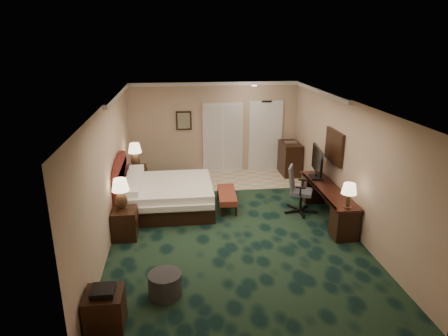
{
  "coord_description": "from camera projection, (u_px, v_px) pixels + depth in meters",
  "views": [
    {
      "loc": [
        -1.1,
        -7.85,
        3.96
      ],
      "look_at": [
        -0.09,
        0.6,
        1.13
      ],
      "focal_mm": 32.0,
      "sensor_mm": 36.0,
      "label": 1
    }
  ],
  "objects": [
    {
      "name": "side_table",
      "position": [
        105.0,
        310.0,
        5.62
      ],
      "size": [
        0.53,
        0.53,
        0.57
      ],
      "primitive_type": "cube",
      "color": "black",
      "rests_on": "ground"
    },
    {
      "name": "wall_mirror",
      "position": [
        334.0,
        147.0,
        9.12
      ],
      "size": [
        0.05,
        0.95,
        0.75
      ],
      "primitive_type": "cube",
      "color": "white",
      "rests_on": "wall_right"
    },
    {
      "name": "wall_front",
      "position": [
        274.0,
        264.0,
        4.81
      ],
      "size": [
        5.0,
        0.0,
        2.7
      ],
      "primitive_type": "cube",
      "color": "tan",
      "rests_on": "ground"
    },
    {
      "name": "wall_back",
      "position": [
        214.0,
        128.0,
        11.88
      ],
      "size": [
        5.0,
        0.0,
        2.7
      ],
      "primitive_type": "cube",
      "color": "tan",
      "rests_on": "ground"
    },
    {
      "name": "bed",
      "position": [
        168.0,
        196.0,
        9.5
      ],
      "size": [
        2.07,
        1.91,
        0.66
      ],
      "primitive_type": "cube",
      "color": "white",
      "rests_on": "ground"
    },
    {
      "name": "wall_left",
      "position": [
        109.0,
        172.0,
        8.06
      ],
      "size": [
        0.0,
        7.5,
        2.7
      ],
      "primitive_type": "cube",
      "color": "tan",
      "rests_on": "ground"
    },
    {
      "name": "desk_lamp",
      "position": [
        349.0,
        196.0,
        7.83
      ],
      "size": [
        0.35,
        0.35,
        0.53
      ],
      "primitive_type": null,
      "rotation": [
        0.0,
        0.0,
        0.16
      ],
      "color": "black",
      "rests_on": "desk"
    },
    {
      "name": "headboard",
      "position": [
        121.0,
        184.0,
        9.22
      ],
      "size": [
        0.12,
        2.0,
        1.4
      ],
      "primitive_type": null,
      "color": "#470E11",
      "rests_on": "ground"
    },
    {
      "name": "ceiling",
      "position": [
        232.0,
        103.0,
        7.92
      ],
      "size": [
        5.0,
        7.5,
        0.0
      ],
      "primitive_type": "cube",
      "color": "white",
      "rests_on": "wall_back"
    },
    {
      "name": "lamp_far",
      "position": [
        135.0,
        155.0,
        10.48
      ],
      "size": [
        0.44,
        0.44,
        0.66
      ],
      "primitive_type": null,
      "rotation": [
        0.0,
        0.0,
        0.29
      ],
      "color": "black",
      "rests_on": "nightstand_far"
    },
    {
      "name": "nightstand_far",
      "position": [
        137.0,
        178.0,
        10.7
      ],
      "size": [
        0.51,
        0.59,
        0.64
      ],
      "primitive_type": "cube",
      "color": "black",
      "rests_on": "ground"
    },
    {
      "name": "bed_bench",
      "position": [
        227.0,
        200.0,
        9.62
      ],
      "size": [
        0.48,
        1.2,
        0.4
      ],
      "primitive_type": "cube",
      "rotation": [
        0.0,
        0.0,
        -0.06
      ],
      "color": "maroon",
      "rests_on": "ground"
    },
    {
      "name": "wall_right",
      "position": [
        346.0,
        163.0,
        8.62
      ],
      "size": [
        0.0,
        7.5,
        2.7
      ],
      "primitive_type": "cube",
      "color": "tan",
      "rests_on": "ground"
    },
    {
      "name": "closet_doors",
      "position": [
        223.0,
        138.0,
        11.96
      ],
      "size": [
        1.2,
        0.06,
        2.1
      ],
      "primitive_type": "cube",
      "color": "#BBBBBB",
      "rests_on": "ground"
    },
    {
      "name": "tile_patch",
      "position": [
        248.0,
        179.0,
        11.6
      ],
      "size": [
        3.2,
        1.7,
        0.01
      ],
      "primitive_type": "cube",
      "color": "#CAAE91",
      "rests_on": "ground"
    },
    {
      "name": "minibar",
      "position": [
        290.0,
        159.0,
        11.88
      ],
      "size": [
        0.51,
        0.92,
        0.97
      ],
      "primitive_type": "cube",
      "color": "black",
      "rests_on": "ground"
    },
    {
      "name": "desk",
      "position": [
        327.0,
        203.0,
        9.05
      ],
      "size": [
        0.53,
        2.47,
        0.71
      ],
      "primitive_type": "cube",
      "color": "black",
      "rests_on": "ground"
    },
    {
      "name": "desk_chair",
      "position": [
        301.0,
        190.0,
        9.27
      ],
      "size": [
        0.84,
        0.81,
        1.11
      ],
      "primitive_type": null,
      "rotation": [
        0.0,
        0.0,
        -0.41
      ],
      "color": "#4A4A4D",
      "rests_on": "ground"
    },
    {
      "name": "entry_door",
      "position": [
        265.0,
        136.0,
        12.12
      ],
      "size": [
        1.02,
        0.06,
        2.18
      ],
      "primitive_type": "cube",
      "color": "silver",
      "rests_on": "ground"
    },
    {
      "name": "wall_art",
      "position": [
        184.0,
        121.0,
        11.66
      ],
      "size": [
        0.45,
        0.06,
        0.55
      ],
      "primitive_type": "cube",
      "color": "#4C5A51",
      "rests_on": "wall_back"
    },
    {
      "name": "nightstand_near",
      "position": [
        125.0,
        223.0,
        8.17
      ],
      "size": [
        0.49,
        0.56,
        0.61
      ],
      "primitive_type": "cube",
      "color": "black",
      "rests_on": "ground"
    },
    {
      "name": "crown_molding",
      "position": [
        232.0,
        105.0,
        7.93
      ],
      "size": [
        5.0,
        7.5,
        0.1
      ],
      "primitive_type": null,
      "color": "silver",
      "rests_on": "wall_back"
    },
    {
      "name": "lamp_near",
      "position": [
        121.0,
        194.0,
        7.99
      ],
      "size": [
        0.35,
        0.35,
        0.66
      ],
      "primitive_type": null,
      "rotation": [
        0.0,
        0.0,
        0.01
      ],
      "color": "black",
      "rests_on": "nightstand_near"
    },
    {
      "name": "floor",
      "position": [
        231.0,
        225.0,
        8.77
      ],
      "size": [
        5.0,
        7.5,
        0.0
      ],
      "primitive_type": "cube",
      "color": "black",
      "rests_on": "ground"
    },
    {
      "name": "tv",
      "position": [
        317.0,
        163.0,
        9.45
      ],
      "size": [
        0.22,
        0.97,
        0.76
      ],
      "primitive_type": "cube",
      "rotation": [
        0.0,
        0.0,
        -0.14
      ],
      "color": "black",
      "rests_on": "desk"
    },
    {
      "name": "ottoman",
      "position": [
        165.0,
        284.0,
        6.36
      ],
      "size": [
        0.7,
        0.7,
        0.38
      ],
      "primitive_type": "cylinder",
      "rotation": [
        0.0,
        0.0,
        -0.39
      ],
      "color": "#27262A",
      "rests_on": "ground"
    }
  ]
}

